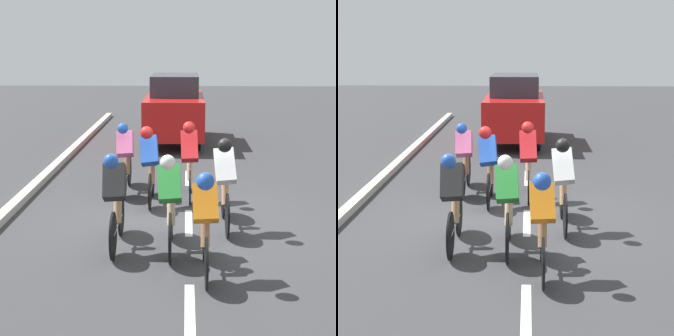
{
  "view_description": "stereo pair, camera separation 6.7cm",
  "coord_description": "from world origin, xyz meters",
  "views": [
    {
      "loc": [
        0.06,
        9.12,
        3.01
      ],
      "look_at": [
        0.35,
        0.03,
        0.95
      ],
      "focal_mm": 60.0,
      "sensor_mm": 36.0,
      "label": 1
    },
    {
      "loc": [
        -0.0,
        9.12,
        3.01
      ],
      "look_at": [
        0.35,
        0.03,
        0.95
      ],
      "focal_mm": 60.0,
      "sensor_mm": 36.0,
      "label": 2
    }
  ],
  "objects": [
    {
      "name": "lane_stripe_far",
      "position": [
        0.0,
        -3.17,
        0.0
      ],
      "size": [
        0.12,
        1.4,
        0.01
      ],
      "primitive_type": "cube",
      "color": "white",
      "rests_on": "ground"
    },
    {
      "name": "ground_plane",
      "position": [
        0.0,
        0.0,
        0.0
      ],
      "size": [
        60.0,
        60.0,
        0.0
      ],
      "primitive_type": "plane",
      "color": "#38383A"
    },
    {
      "name": "cyclist_blue",
      "position": [
        0.73,
        -1.08,
        0.8
      ],
      "size": [
        0.38,
        1.64,
        1.52
      ],
      "color": "black",
      "rests_on": "ground"
    },
    {
      "name": "cyclist_green",
      "position": [
        0.28,
        1.39,
        0.77
      ],
      "size": [
        0.36,
        1.69,
        1.5
      ],
      "color": "black",
      "rests_on": "ground"
    },
    {
      "name": "support_car",
      "position": [
        0.39,
        -7.8,
        1.02
      ],
      "size": [
        1.7,
        4.15,
        2.03
      ],
      "color": "black",
      "rests_on": "ground"
    },
    {
      "name": "curb",
      "position": [
        3.2,
        0.03,
        0.07
      ],
      "size": [
        0.2,
        27.58,
        0.14
      ],
      "primitive_type": "cube",
      "color": "#B7B2A8",
      "rests_on": "ground"
    },
    {
      "name": "lane_stripe_mid",
      "position": [
        0.0,
        0.03,
        0.0
      ],
      "size": [
        0.12,
        1.4,
        0.01
      ],
      "primitive_type": "cube",
      "color": "white",
      "rests_on": "ground"
    },
    {
      "name": "cyclist_pink",
      "position": [
        1.26,
        -1.87,
        0.76
      ],
      "size": [
        0.35,
        1.69,
        1.46
      ],
      "color": "black",
      "rests_on": "ground"
    },
    {
      "name": "cyclist_red",
      "position": [
        -0.02,
        -1.47,
        0.82
      ],
      "size": [
        0.35,
        1.63,
        1.56
      ],
      "color": "black",
      "rests_on": "ground"
    },
    {
      "name": "cyclist_white",
      "position": [
        -0.58,
        0.3,
        0.8
      ],
      "size": [
        0.37,
        1.73,
        1.54
      ],
      "color": "black",
      "rests_on": "ground"
    },
    {
      "name": "cyclist_black",
      "position": [
        1.08,
        1.28,
        0.77
      ],
      "size": [
        0.35,
        1.69,
        1.49
      ],
      "color": "black",
      "rests_on": "ground"
    },
    {
      "name": "lane_stripe_near",
      "position": [
        0.0,
        3.23,
        0.0
      ],
      "size": [
        0.12,
        1.4,
        0.01
      ],
      "primitive_type": "cube",
      "color": "white",
      "rests_on": "ground"
    },
    {
      "name": "cyclist_orange",
      "position": [
        -0.2,
        2.2,
        0.76
      ],
      "size": [
        0.34,
        1.63,
        1.44
      ],
      "color": "black",
      "rests_on": "ground"
    }
  ]
}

